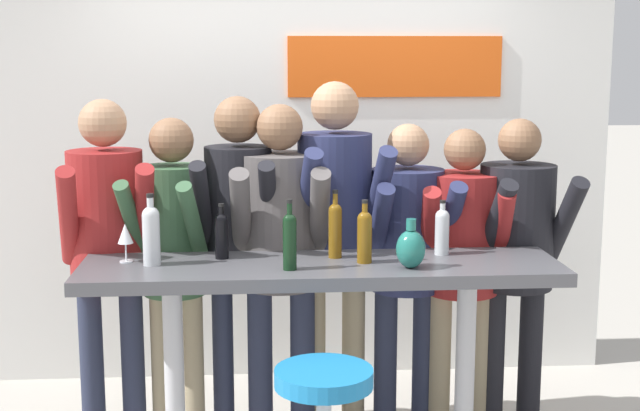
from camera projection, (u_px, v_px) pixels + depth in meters
name	position (u px, v px, depth m)	size (l,w,h in m)	color
back_wall	(304.00, 150.00, 5.42)	(3.76, 0.12, 2.81)	silver
tasting_table	(321.00, 303.00, 4.04)	(2.16, 0.55, 1.06)	#4C4C51
person_far_left	(107.00, 237.00, 4.35)	(0.50, 0.61, 1.77)	#23283D
person_left	(174.00, 245.00, 4.39)	(0.44, 0.56, 1.68)	gray
person_center_left	(239.00, 229.00, 4.47)	(0.43, 0.55, 1.78)	#23283D
person_center	(280.00, 239.00, 4.41)	(0.48, 0.57, 1.75)	#23283D
person_center_right	(335.00, 220.00, 4.50)	(0.50, 0.62, 1.85)	gray
person_right	(407.00, 247.00, 4.55)	(0.47, 0.55, 1.64)	#23283D
person_far_right	(462.00, 251.00, 4.53)	(0.49, 0.57, 1.62)	gray
person_rightmost	(517.00, 244.00, 4.55)	(0.50, 0.59, 1.67)	black
wine_bottle_0	(222.00, 233.00, 4.08)	(0.06, 0.06, 0.26)	black
wine_bottle_1	(151.00, 232.00, 3.95)	(0.08, 0.08, 0.32)	#B7BCC1
wine_bottle_2	(290.00, 238.00, 3.87)	(0.06, 0.06, 0.31)	black
wine_bottle_3	(364.00, 234.00, 4.00)	(0.07, 0.07, 0.29)	brown
wine_bottle_4	(442.00, 229.00, 4.16)	(0.07, 0.07, 0.26)	#B7BCC1
wine_bottle_5	(335.00, 227.00, 4.10)	(0.06, 0.06, 0.32)	brown
wine_glass_0	(125.00, 235.00, 4.01)	(0.07, 0.07, 0.18)	silver
decorative_vase	(411.00, 248.00, 3.90)	(0.13, 0.13, 0.22)	#1E665B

